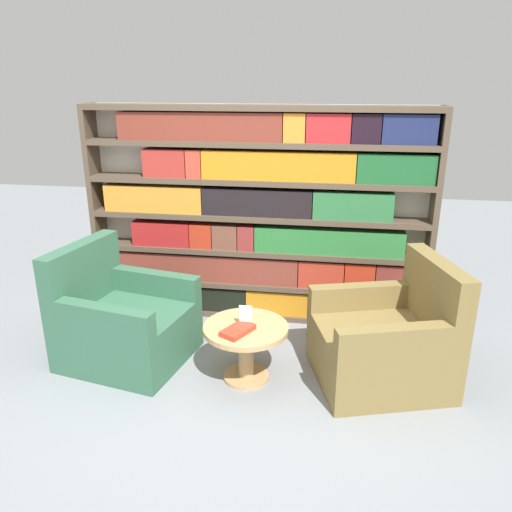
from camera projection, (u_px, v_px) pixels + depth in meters
ground_plane at (226, 403)px, 3.58m from camera, size 14.00×14.00×0.00m
bookshelf at (260, 218)px, 4.63m from camera, size 3.17×0.30×1.99m
armchair_left at (123, 323)px, 4.08m from camera, size 1.08×1.02×0.95m
armchair_right at (386, 343)px, 3.78m from camera, size 1.14×1.08×0.95m
coffee_table at (246, 341)px, 3.78m from camera, size 0.64×0.64×0.45m
table_sign at (246, 317)px, 3.71m from camera, size 0.10×0.06×0.17m
stray_book at (238, 330)px, 3.63m from camera, size 0.25×0.29×0.04m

